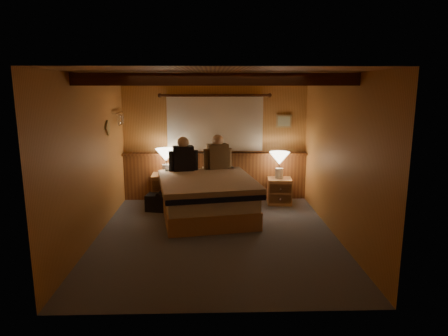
{
  "coord_description": "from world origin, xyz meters",
  "views": [
    {
      "loc": [
        -0.05,
        -5.72,
        2.23
      ],
      "look_at": [
        0.13,
        0.4,
        0.97
      ],
      "focal_mm": 32.0,
      "sensor_mm": 36.0,
      "label": 1
    }
  ],
  "objects_px": {
    "lamp_right": "(279,160)",
    "person_left": "(183,157)",
    "bed": "(206,196)",
    "person_right": "(218,155)",
    "duffel_bag": "(161,202)",
    "nightstand_right": "(279,191)",
    "nightstand_left": "(166,189)",
    "lamp_left": "(166,156)"
  },
  "relations": [
    {
      "from": "nightstand_right",
      "to": "person_right",
      "type": "xyz_separation_m",
      "value": [
        -1.18,
        0.1,
        0.7
      ]
    },
    {
      "from": "lamp_left",
      "to": "person_left",
      "type": "xyz_separation_m",
      "value": [
        0.35,
        -0.18,
        0.02
      ]
    },
    {
      "from": "lamp_left",
      "to": "nightstand_right",
      "type": "bearing_deg",
      "value": -2.64
    },
    {
      "from": "nightstand_left",
      "to": "person_left",
      "type": "height_order",
      "value": "person_left"
    },
    {
      "from": "bed",
      "to": "duffel_bag",
      "type": "height_order",
      "value": "bed"
    },
    {
      "from": "person_left",
      "to": "nightstand_right",
      "type": "bearing_deg",
      "value": -8.42
    },
    {
      "from": "person_left",
      "to": "person_right",
      "type": "distance_m",
      "value": 0.66
    },
    {
      "from": "bed",
      "to": "person_left",
      "type": "relative_size",
      "value": 3.37
    },
    {
      "from": "nightstand_right",
      "to": "lamp_right",
      "type": "relative_size",
      "value": 0.98
    },
    {
      "from": "nightstand_left",
      "to": "lamp_left",
      "type": "xyz_separation_m",
      "value": [
        0.01,
        0.01,
        0.63
      ]
    },
    {
      "from": "nightstand_right",
      "to": "lamp_left",
      "type": "relative_size",
      "value": 1.0
    },
    {
      "from": "person_left",
      "to": "lamp_right",
      "type": "bearing_deg",
      "value": -7.08
    },
    {
      "from": "bed",
      "to": "nightstand_left",
      "type": "relative_size",
      "value": 3.9
    },
    {
      "from": "nightstand_left",
      "to": "person_left",
      "type": "relative_size",
      "value": 0.86
    },
    {
      "from": "nightstand_left",
      "to": "duffel_bag",
      "type": "bearing_deg",
      "value": -98.52
    },
    {
      "from": "nightstand_right",
      "to": "lamp_right",
      "type": "bearing_deg",
      "value": 108.29
    },
    {
      "from": "nightstand_right",
      "to": "duffel_bag",
      "type": "height_order",
      "value": "nightstand_right"
    },
    {
      "from": "duffel_bag",
      "to": "bed",
      "type": "bearing_deg",
      "value": -9.33
    },
    {
      "from": "duffel_bag",
      "to": "person_left",
      "type": "bearing_deg",
      "value": 45.46
    },
    {
      "from": "lamp_right",
      "to": "duffel_bag",
      "type": "xyz_separation_m",
      "value": [
        -2.22,
        -0.41,
        -0.69
      ]
    },
    {
      "from": "lamp_right",
      "to": "person_right",
      "type": "distance_m",
      "value": 1.18
    },
    {
      "from": "bed",
      "to": "person_left",
      "type": "bearing_deg",
      "value": 115.9
    },
    {
      "from": "person_left",
      "to": "duffel_bag",
      "type": "distance_m",
      "value": 0.93
    },
    {
      "from": "lamp_left",
      "to": "person_right",
      "type": "distance_m",
      "value": 0.99
    },
    {
      "from": "lamp_left",
      "to": "duffel_bag",
      "type": "height_order",
      "value": "lamp_left"
    },
    {
      "from": "bed",
      "to": "person_right",
      "type": "bearing_deg",
      "value": 64.69
    },
    {
      "from": "bed",
      "to": "nightstand_left",
      "type": "xyz_separation_m",
      "value": [
        -0.78,
        0.76,
        -0.07
      ]
    },
    {
      "from": "person_right",
      "to": "person_left",
      "type": "bearing_deg",
      "value": 179.24
    },
    {
      "from": "nightstand_right",
      "to": "person_left",
      "type": "bearing_deg",
      "value": -172.98
    },
    {
      "from": "lamp_left",
      "to": "lamp_right",
      "type": "height_order",
      "value": "lamp_left"
    },
    {
      "from": "lamp_left",
      "to": "person_right",
      "type": "relative_size",
      "value": 0.73
    },
    {
      "from": "bed",
      "to": "lamp_left",
      "type": "relative_size",
      "value": 4.51
    },
    {
      "from": "nightstand_left",
      "to": "person_right",
      "type": "bearing_deg",
      "value": -1.56
    },
    {
      "from": "lamp_right",
      "to": "nightstand_left",
      "type": "bearing_deg",
      "value": 178.7
    },
    {
      "from": "lamp_right",
      "to": "person_right",
      "type": "relative_size",
      "value": 0.75
    },
    {
      "from": "nightstand_right",
      "to": "duffel_bag",
      "type": "bearing_deg",
      "value": -166.2
    },
    {
      "from": "bed",
      "to": "nightstand_left",
      "type": "bearing_deg",
      "value": 125.75
    },
    {
      "from": "nightstand_right",
      "to": "bed",
      "type": "bearing_deg",
      "value": -149.81
    },
    {
      "from": "nightstand_right",
      "to": "lamp_left",
      "type": "height_order",
      "value": "lamp_left"
    },
    {
      "from": "person_left",
      "to": "nightstand_left",
      "type": "bearing_deg",
      "value": 142.93
    },
    {
      "from": "lamp_right",
      "to": "person_left",
      "type": "xyz_separation_m",
      "value": [
        -1.81,
        -0.13,
        0.09
      ]
    },
    {
      "from": "lamp_left",
      "to": "duffel_bag",
      "type": "xyz_separation_m",
      "value": [
        -0.06,
        -0.47,
        -0.76
      ]
    }
  ]
}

